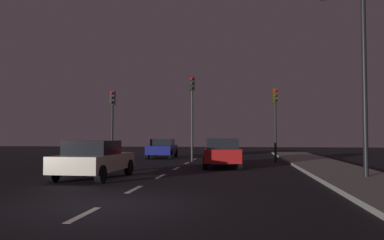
{
  "coord_description": "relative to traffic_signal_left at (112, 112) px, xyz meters",
  "views": [
    {
      "loc": [
        3.28,
        -8.89,
        1.65
      ],
      "look_at": [
        0.36,
        13.54,
        2.57
      ],
      "focal_mm": 35.87,
      "sensor_mm": 36.0,
      "label": 1
    }
  ],
  "objects": [
    {
      "name": "ground_plane",
      "position": [
        5.13,
        -8.25,
        -3.22
      ],
      "size": [
        80.0,
        80.0,
        0.0
      ],
      "primitive_type": "plane",
      "color": "black"
    },
    {
      "name": "sidewalk_curb_right",
      "position": [
        12.63,
        -8.25,
        -3.15
      ],
      "size": [
        3.0,
        40.0,
        0.15
      ],
      "primitive_type": "cube",
      "color": "gray",
      "rests_on": "ground_plane"
    },
    {
      "name": "lane_stripe_nearest",
      "position": [
        5.13,
        -16.45,
        -3.22
      ],
      "size": [
        0.16,
        1.6,
        0.01
      ],
      "primitive_type": "cube",
      "color": "silver",
      "rests_on": "ground_plane"
    },
    {
      "name": "lane_stripe_second",
      "position": [
        5.13,
        -12.65,
        -3.22
      ],
      "size": [
        0.16,
        1.6,
        0.01
      ],
      "primitive_type": "cube",
      "color": "silver",
      "rests_on": "ground_plane"
    },
    {
      "name": "lane_stripe_third",
      "position": [
        5.13,
        -8.85,
        -3.22
      ],
      "size": [
        0.16,
        1.6,
        0.01
      ],
      "primitive_type": "cube",
      "color": "silver",
      "rests_on": "ground_plane"
    },
    {
      "name": "lane_stripe_fourth",
      "position": [
        5.13,
        -5.05,
        -3.22
      ],
      "size": [
        0.16,
        1.6,
        0.01
      ],
      "primitive_type": "cube",
      "color": "silver",
      "rests_on": "ground_plane"
    },
    {
      "name": "lane_stripe_fifth",
      "position": [
        5.13,
        -1.25,
        -3.22
      ],
      "size": [
        0.16,
        1.6,
        0.01
      ],
      "primitive_type": "cube",
      "color": "silver",
      "rests_on": "ground_plane"
    },
    {
      "name": "lane_stripe_sixth",
      "position": [
        5.13,
        2.55,
        -3.22
      ],
      "size": [
        0.16,
        1.6,
        0.01
      ],
      "primitive_type": "cube",
      "color": "silver",
      "rests_on": "ground_plane"
    },
    {
      "name": "traffic_signal_left",
      "position": [
        0.0,
        0.0,
        0.0
      ],
      "size": [
        0.32,
        0.38,
        4.57
      ],
      "color": "black",
      "rests_on": "ground_plane"
    },
    {
      "name": "traffic_signal_center",
      "position": [
        5.27,
        0.0,
        0.54
      ],
      "size": [
        0.32,
        0.38,
        5.41
      ],
      "color": "#2D2D30",
      "rests_on": "ground_plane"
    },
    {
      "name": "traffic_signal_right",
      "position": [
        10.47,
        -0.0,
        -0.0
      ],
      "size": [
        0.32,
        0.38,
        4.57
      ],
      "color": "black",
      "rests_on": "ground_plane"
    },
    {
      "name": "car_stopped_ahead",
      "position": [
        7.4,
        -4.02,
        -2.45
      ],
      "size": [
        2.12,
        4.27,
        1.5
      ],
      "color": "#B21919",
      "rests_on": "ground_plane"
    },
    {
      "name": "car_adjacent_lane",
      "position": [
        2.76,
        -9.97,
        -2.47
      ],
      "size": [
        2.07,
        4.18,
        1.46
      ],
      "color": "beige",
      "rests_on": "ground_plane"
    },
    {
      "name": "car_oncoming_far",
      "position": [
        2.6,
        3.6,
        -2.49
      ],
      "size": [
        2.03,
        4.15,
        1.4
      ],
      "color": "navy",
      "rests_on": "ground_plane"
    },
    {
      "name": "street_lamp_right",
      "position": [
        12.66,
        -9.31,
        1.05
      ],
      "size": [
        1.81,
        0.36,
        7.1
      ],
      "color": "black",
      "rests_on": "ground_plane"
    }
  ]
}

